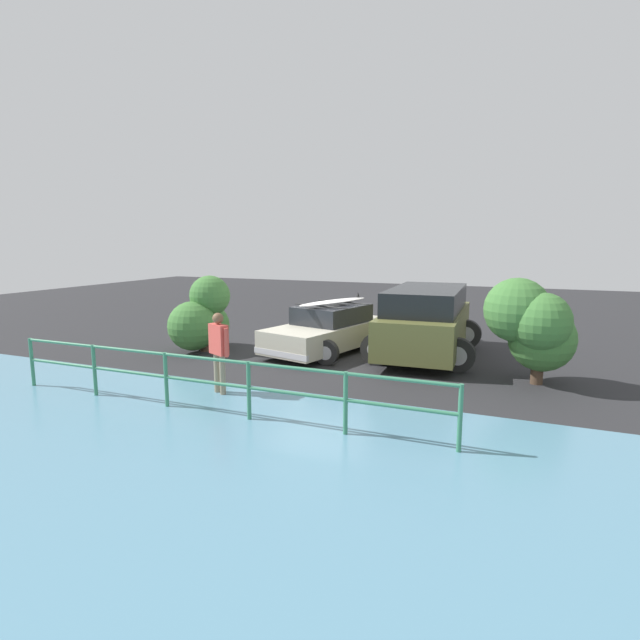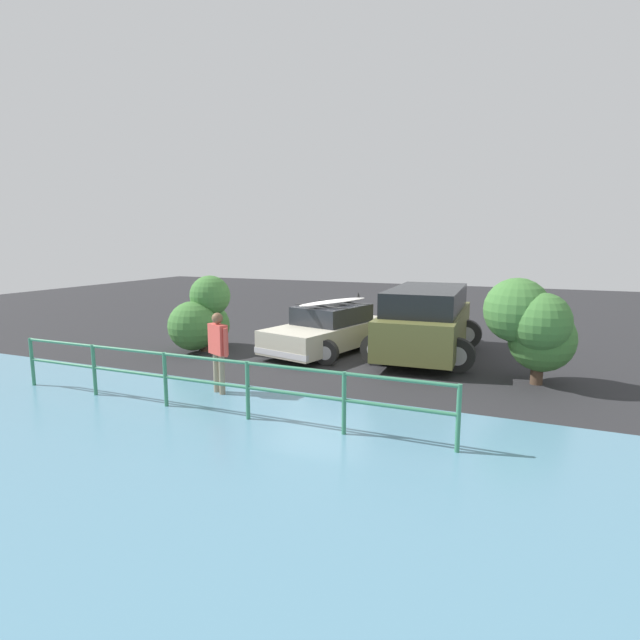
% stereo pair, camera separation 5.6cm
% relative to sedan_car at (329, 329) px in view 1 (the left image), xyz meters
% --- Properties ---
extents(ground_plane, '(44.00, 44.00, 0.02)m').
position_rel_sedan_car_xyz_m(ground_plane, '(0.22, 0.33, -0.61)').
color(ground_plane, '#28282B').
rests_on(ground_plane, ground).
extents(sedan_car, '(2.84, 4.30, 1.52)m').
position_rel_sedan_car_xyz_m(sedan_car, '(0.00, 0.00, 0.00)').
color(sedan_car, '#B7B29E').
rests_on(sedan_car, ground).
extents(suv_car, '(2.78, 4.84, 1.78)m').
position_rel_sedan_car_xyz_m(suv_car, '(-2.51, -0.45, 0.33)').
color(suv_car, brown).
rests_on(suv_car, ground).
extents(person_bystander, '(0.57, 0.36, 1.60)m').
position_rel_sedan_car_xyz_m(person_bystander, '(0.61, 4.34, 0.37)').
color(person_bystander, gray).
rests_on(person_bystander, ground).
extents(railing_fence, '(8.65, 0.08, 1.00)m').
position_rel_sedan_car_xyz_m(railing_fence, '(0.19, 5.39, 0.07)').
color(railing_fence, '#387F5B').
rests_on(railing_fence, ground).
extents(bush_near_left, '(1.55, 2.15, 2.05)m').
position_rel_sedan_car_xyz_m(bush_near_left, '(3.24, 1.25, 0.26)').
color(bush_near_left, '#4C3828').
rests_on(bush_near_left, ground).
extents(bush_near_right, '(1.86, 1.66, 2.23)m').
position_rel_sedan_car_xyz_m(bush_near_right, '(-5.05, 1.35, 0.70)').
color(bush_near_right, '#4C3828').
rests_on(bush_near_right, ground).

